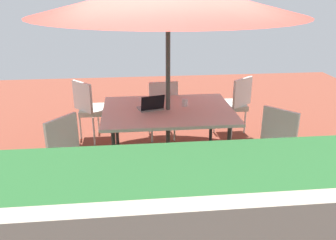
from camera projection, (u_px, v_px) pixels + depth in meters
ground_plane at (168, 161)px, 5.01m from camera, size 10.00×10.00×0.02m
dining_table at (168, 113)px, 4.75m from camera, size 1.74×1.30×0.78m
chair_southwest at (234, 102)px, 5.73m from camera, size 0.58×0.58×0.98m
chair_southeast at (91, 107)px, 5.51m from camera, size 0.59×0.59×0.98m
chair_northwest at (272, 147)px, 4.15m from camera, size 0.59×0.59×0.98m
chair_south at (162, 106)px, 5.56m from camera, size 0.46×0.47×0.98m
chair_northeast at (73, 156)px, 3.92m from camera, size 0.58×0.58×0.98m
laptop at (151, 106)px, 4.70m from camera, size 0.37×0.32×0.21m
cup at (185, 102)px, 4.85m from camera, size 0.08×0.08×0.10m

